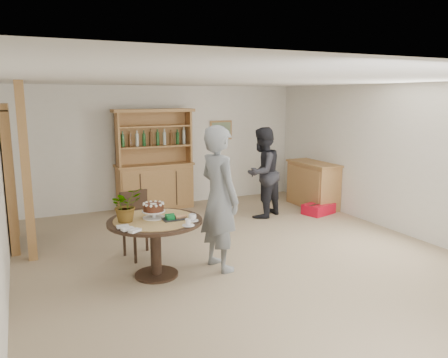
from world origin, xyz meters
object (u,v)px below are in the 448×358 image
sideboard (313,184)px  dining_table (155,231)px  dining_chair (138,220)px  red_suitcase (319,209)px  hutch (155,176)px  adult_person (262,173)px  teen_boy (219,198)px

sideboard → dining_table: 4.53m
dining_chair → red_suitcase: size_ratio=1.37×
hutch → dining_table: size_ratio=1.70×
hutch → adult_person: 2.23m
dining_table → adult_person: (2.66, 1.88, 0.26)m
sideboard → dining_table: size_ratio=1.05×
red_suitcase → hutch: bearing=131.4°
sideboard → teen_boy: size_ratio=0.65×
dining_table → teen_boy: size_ratio=0.62×
dining_table → teen_boy: (0.85, -0.10, 0.36)m
dining_chair → teen_boy: bearing=-58.6°
hutch → red_suitcase: (2.80, -1.77, -0.59)m
hutch → dining_chair: (-0.99, -2.51, -0.15)m
teen_boy → adult_person: 2.68m
dining_table → hutch: bearing=73.7°
dining_chair → red_suitcase: dining_chair is taller
dining_chair → teen_boy: teen_boy is taller
dining_chair → sideboard: bearing=5.8°
dining_table → sideboard: bearing=27.6°
dining_table → red_suitcase: (3.77, 1.57, -0.50)m
hutch → red_suitcase: size_ratio=2.96×
sideboard → red_suitcase: sideboard is taller
dining_table → dining_chair: (-0.02, 0.83, -0.07)m
sideboard → dining_table: bearing=-152.4°
adult_person → hutch: bearing=-68.6°
hutch → red_suitcase: bearing=-32.3°
teen_boy → red_suitcase: teen_boy is taller
hutch → sideboard: size_ratio=1.62×
dining_table → red_suitcase: dining_table is taller
sideboard → hutch: bearing=157.8°
teen_boy → adult_person: teen_boy is taller
teen_boy → dining_table: bearing=73.5°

